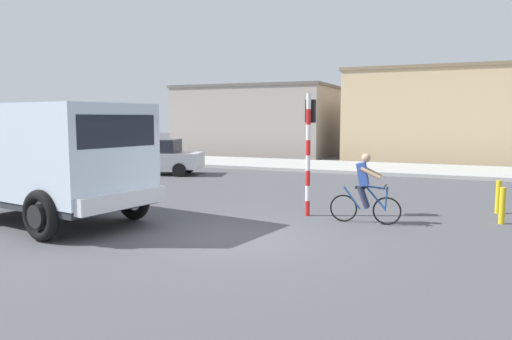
% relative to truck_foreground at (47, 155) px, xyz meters
% --- Properties ---
extents(ground_plane, '(120.00, 120.00, 0.00)m').
position_rel_truck_foreground_xyz_m(ground_plane, '(4.96, 0.33, -1.67)').
color(ground_plane, '#4C4C51').
extents(sidewalk_far, '(80.00, 5.00, 0.16)m').
position_rel_truck_foreground_xyz_m(sidewalk_far, '(4.96, 15.38, -1.59)').
color(sidewalk_far, '#ADADA8').
rests_on(sidewalk_far, ground).
extents(truck_foreground, '(5.75, 3.48, 2.90)m').
position_rel_truck_foreground_xyz_m(truck_foreground, '(0.00, 0.00, 0.00)').
color(truck_foreground, silver).
rests_on(truck_foreground, ground).
extents(cyclist, '(1.73, 0.50, 1.72)m').
position_rel_truck_foreground_xyz_m(cyclist, '(7.23, 2.91, -0.80)').
color(cyclist, black).
rests_on(cyclist, ground).
extents(traffic_light_pole, '(0.24, 0.43, 3.20)m').
position_rel_truck_foreground_xyz_m(traffic_light_pole, '(5.68, 3.31, 0.40)').
color(traffic_light_pole, red).
rests_on(traffic_light_pole, ground).
extents(car_red_near, '(4.32, 2.77, 1.60)m').
position_rel_truck_foreground_xyz_m(car_red_near, '(-3.41, 9.51, -0.85)').
color(car_red_near, '#B7B7BC').
rests_on(car_red_near, ground).
extents(bollard_near, '(0.14, 0.14, 0.90)m').
position_rel_truck_foreground_xyz_m(bollard_near, '(10.34, 4.14, -1.22)').
color(bollard_near, gold).
rests_on(bollard_near, ground).
extents(bollard_far, '(0.14, 0.14, 0.90)m').
position_rel_truck_foreground_xyz_m(bollard_far, '(10.34, 5.54, -1.22)').
color(bollard_far, gold).
rests_on(bollard_far, ground).
extents(building_corner_left, '(10.71, 6.63, 4.78)m').
position_rel_truck_foreground_xyz_m(building_corner_left, '(-4.03, 22.77, 0.73)').
color(building_corner_left, '#9E9389').
rests_on(building_corner_left, ground).
extents(building_mid_block, '(11.66, 7.79, 5.53)m').
position_rel_truck_foreground_xyz_m(building_mid_block, '(8.37, 23.55, 1.10)').
color(building_mid_block, '#D1B284').
rests_on(building_mid_block, ground).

